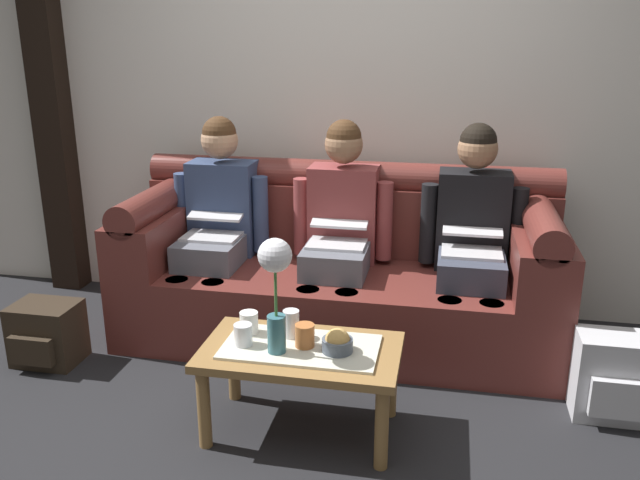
{
  "coord_description": "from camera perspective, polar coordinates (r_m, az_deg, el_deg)",
  "views": [
    {
      "loc": [
        0.57,
        -2.25,
        1.67
      ],
      "look_at": [
        -0.04,
        0.81,
        0.68
      ],
      "focal_mm": 36.84,
      "sensor_mm": 36.0,
      "label": 1
    }
  ],
  "objects": [
    {
      "name": "ground_plane",
      "position": [
        2.86,
        -2.46,
        -18.08
      ],
      "size": [
        14.0,
        14.0,
        0.0
      ],
      "primitive_type": "plane",
      "color": "black"
    },
    {
      "name": "back_wall_patterned",
      "position": [
        4.0,
        3.19,
        14.46
      ],
      "size": [
        6.0,
        0.12,
        2.9
      ],
      "primitive_type": "cube",
      "color": "silver",
      "rests_on": "ground_plane"
    },
    {
      "name": "timber_pillar",
      "position": [
        4.59,
        -22.55,
        13.6
      ],
      "size": [
        0.2,
        0.2,
        2.9
      ],
      "primitive_type": "cube",
      "color": "black",
      "rests_on": "ground_plane"
    },
    {
      "name": "couch",
      "position": [
        3.71,
        1.73,
        -2.92
      ],
      "size": [
        2.38,
        0.88,
        0.96
      ],
      "color": "maroon",
      "rests_on": "ground_plane"
    },
    {
      "name": "person_left",
      "position": [
        3.79,
        -8.91,
        1.94
      ],
      "size": [
        0.56,
        0.67,
        1.22
      ],
      "color": "#595B66",
      "rests_on": "ground_plane"
    },
    {
      "name": "person_middle",
      "position": [
        3.61,
        1.76,
        1.36
      ],
      "size": [
        0.56,
        0.67,
        1.22
      ],
      "color": "#595B66",
      "rests_on": "ground_plane"
    },
    {
      "name": "person_right",
      "position": [
        3.57,
        13.1,
        0.7
      ],
      "size": [
        0.56,
        0.67,
        1.22
      ],
      "color": "#383D4C",
      "rests_on": "ground_plane"
    },
    {
      "name": "coffee_table",
      "position": [
        2.83,
        -1.68,
        -10.38
      ],
      "size": [
        0.84,
        0.49,
        0.41
      ],
      "color": "olive",
      "rests_on": "ground_plane"
    },
    {
      "name": "flower_vase",
      "position": [
        2.63,
        -3.9,
        -3.22
      ],
      "size": [
        0.14,
        0.14,
        0.49
      ],
      "color": "#336672",
      "rests_on": "coffee_table"
    },
    {
      "name": "snack_bowl",
      "position": [
        2.74,
        1.53,
        -8.9
      ],
      "size": [
        0.13,
        0.13,
        0.11
      ],
      "color": "#4C5666",
      "rests_on": "coffee_table"
    },
    {
      "name": "cup_near_left",
      "position": [
        2.81,
        -6.7,
        -8.16
      ],
      "size": [
        0.08,
        0.08,
        0.09
      ],
      "primitive_type": "cylinder",
      "color": "silver",
      "rests_on": "coffee_table"
    },
    {
      "name": "cup_near_right",
      "position": [
        2.86,
        -2.53,
        -7.27
      ],
      "size": [
        0.07,
        0.07,
        0.12
      ],
      "primitive_type": "cylinder",
      "color": "silver",
      "rests_on": "coffee_table"
    },
    {
      "name": "cup_far_center",
      "position": [
        2.78,
        -1.33,
        -8.29
      ],
      "size": [
        0.08,
        0.08,
        0.1
      ],
      "primitive_type": "cylinder",
      "color": "#B26633",
      "rests_on": "coffee_table"
    },
    {
      "name": "cup_far_left",
      "position": [
        2.91,
        -6.19,
        -7.14
      ],
      "size": [
        0.08,
        0.08,
        0.1
      ],
      "primitive_type": "cylinder",
      "color": "white",
      "rests_on": "coffee_table"
    },
    {
      "name": "backpack_left",
      "position": [
        3.76,
        -22.66,
        -7.54
      ],
      "size": [
        0.33,
        0.29,
        0.32
      ],
      "color": "#2D2319",
      "rests_on": "ground_plane"
    },
    {
      "name": "backpack_right",
      "position": [
        3.28,
        24.16,
        -10.86
      ],
      "size": [
        0.34,
        0.26,
        0.39
      ],
      "color": "#B7B7BC",
      "rests_on": "ground_plane"
    }
  ]
}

